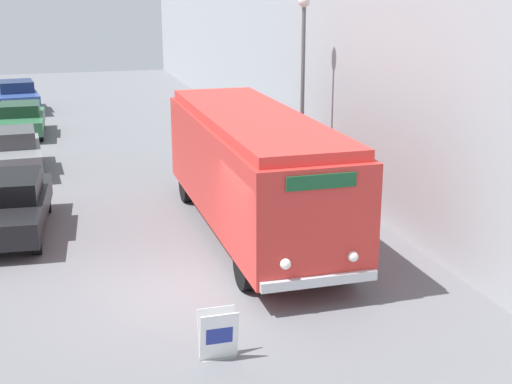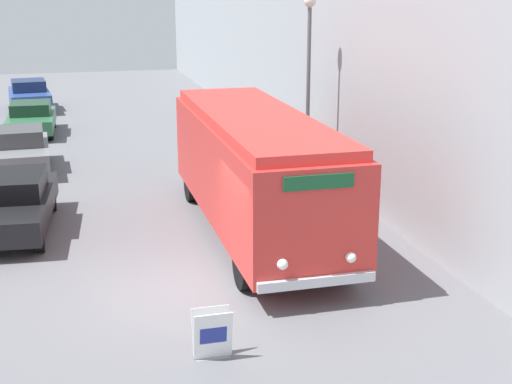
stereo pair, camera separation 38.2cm
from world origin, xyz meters
The scene contains 9 objects.
ground_plane centered at (0.00, 0.00, 0.00)m, with size 80.00×80.00×0.00m, color slate.
building_wall_right centered at (6.08, 10.00, 3.40)m, with size 0.30×60.00×6.80m.
vintage_bus centered at (2.36, 3.13, 1.79)m, with size 2.55×9.51×3.14m.
sign_board centered at (0.03, -2.84, 0.43)m, with size 0.67×0.34×0.89m.
streetlamp centered at (4.96, 6.72, 3.87)m, with size 0.36×0.36×5.90m.
parked_car_near centered at (-3.60, 4.91, 0.77)m, with size 2.08×4.82×1.50m.
parked_car_mid centered at (-3.85, 11.41, 0.74)m, with size 2.08×4.08×1.47m.
parked_car_far centered at (-3.68, 17.71, 0.70)m, with size 1.98×4.15×1.38m.
parked_car_distant centered at (-4.00, 23.98, 0.78)m, with size 2.29×4.28×1.54m.
Camera 1 is at (-2.42, -13.61, 6.24)m, focal length 50.00 mm.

